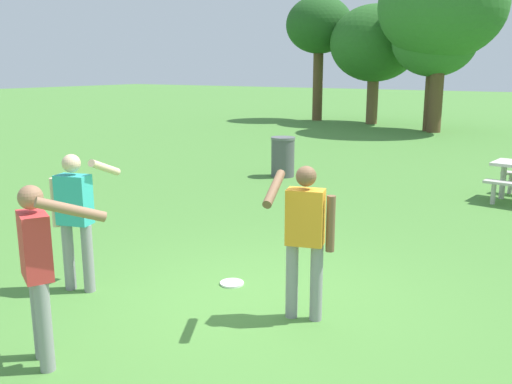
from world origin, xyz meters
TOP-DOWN VIEW (x-y plane):
  - ground_plane at (0.00, 0.00)m, footprint 120.00×120.00m
  - person_thrower at (-2.07, -0.81)m, footprint 0.59×0.78m
  - person_catcher at (0.55, -0.09)m, footprint 0.59×0.78m
  - person_bystander at (-0.99, -2.13)m, footprint 0.81×0.58m
  - frisbee at (-0.63, 0.29)m, footprint 0.29×0.29m
  - trash_can_beside_table at (-3.49, 6.62)m, footprint 0.59×0.59m
  - tree_tall_left at (-9.23, 20.27)m, footprint 3.20×3.20m
  - tree_broad_center at (-6.30, 20.04)m, footprint 4.06×4.06m
  - tree_far_right at (-3.19, 18.45)m, footprint 3.37×3.37m
  - tree_slender_mid at (-2.90, 18.07)m, footprint 4.94×4.94m

SIDE VIEW (x-z plane):
  - ground_plane at x=0.00m, z-range 0.00..0.00m
  - frisbee at x=-0.63m, z-range 0.00..0.03m
  - trash_can_beside_table at x=-3.49m, z-range 0.00..0.96m
  - person_thrower at x=-2.07m, z-range 0.14..1.78m
  - person_catcher at x=0.55m, z-range 0.14..1.78m
  - person_bystander at x=-0.99m, z-range 0.14..1.78m
  - tree_far_right at x=-3.19m, z-range 1.06..6.13m
  - tree_broad_center at x=-6.30m, z-range 0.94..6.32m
  - tree_tall_left at x=-9.23m, z-range 1.53..7.49m
  - tree_slender_mid at x=-2.90m, z-range 1.38..8.40m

